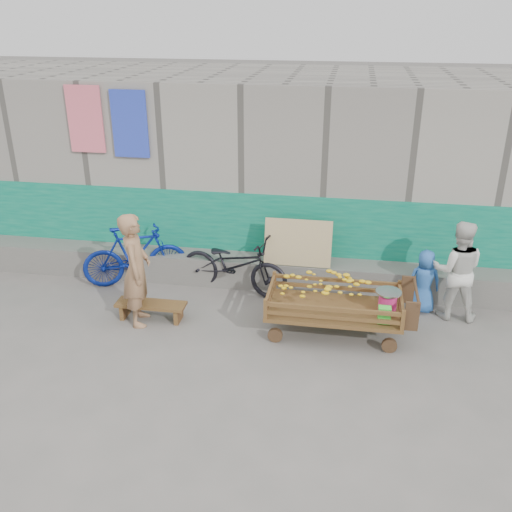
% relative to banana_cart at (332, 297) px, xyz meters
% --- Properties ---
extents(ground, '(80.00, 80.00, 0.00)m').
position_rel_banana_cart_xyz_m(ground, '(-0.87, -1.06, -0.55)').
color(ground, '#605E59').
rests_on(ground, ground).
extents(building_wall, '(12.00, 3.50, 3.00)m').
position_rel_banana_cart_xyz_m(building_wall, '(-0.87, 2.99, 0.91)').
color(building_wall, gray).
rests_on(building_wall, ground).
extents(banana_cart, '(1.91, 0.87, 0.82)m').
position_rel_banana_cart_xyz_m(banana_cart, '(0.00, 0.00, 0.00)').
color(banana_cart, '#51301D').
rests_on(banana_cart, ground).
extents(bench, '(0.98, 0.29, 0.24)m').
position_rel_banana_cart_xyz_m(bench, '(-2.48, -0.01, -0.37)').
color(bench, '#51301D').
rests_on(bench, ground).
extents(vendor_man, '(0.50, 0.65, 1.59)m').
position_rel_banana_cart_xyz_m(vendor_man, '(-2.61, -0.12, 0.24)').
color(vendor_man, '#986E4B').
rests_on(vendor_man, ground).
extents(woman, '(0.73, 0.59, 1.43)m').
position_rel_banana_cart_xyz_m(woman, '(1.66, 0.76, 0.16)').
color(woman, silver).
rests_on(woman, ground).
extents(child, '(0.49, 0.35, 0.93)m').
position_rel_banana_cart_xyz_m(child, '(1.26, 0.84, -0.08)').
color(child, '#2B61B4').
rests_on(child, ground).
extents(bicycle_dark, '(1.81, 0.97, 0.90)m').
position_rel_banana_cart_xyz_m(bicycle_dark, '(-1.50, 0.99, -0.10)').
color(bicycle_dark, black).
rests_on(bicycle_dark, ground).
extents(bicycle_blue, '(1.65, 1.03, 0.96)m').
position_rel_banana_cart_xyz_m(bicycle_blue, '(-3.07, 0.99, -0.07)').
color(bicycle_blue, navy).
rests_on(bicycle_blue, ground).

